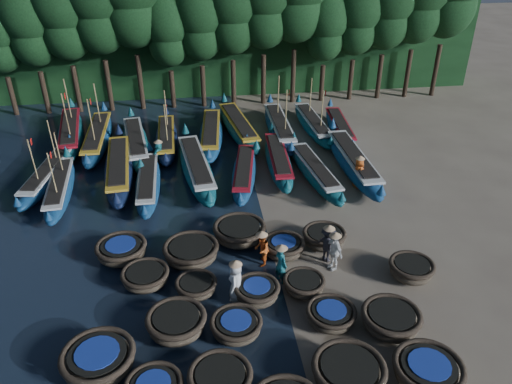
{
  "coord_description": "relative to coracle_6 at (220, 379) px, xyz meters",
  "views": [
    {
      "loc": [
        -3.11,
        -16.76,
        13.48
      ],
      "look_at": [
        -0.31,
        4.08,
        1.3
      ],
      "focal_mm": 35.0,
      "sensor_mm": 36.0,
      "label": 1
    }
  ],
  "objects": [
    {
      "name": "ground",
      "position": [
        2.81,
        6.04,
        -0.45
      ],
      "size": [
        120.0,
        120.0,
        0.0
      ],
      "primitive_type": "plane",
      "color": "#7D715B",
      "rests_on": "ground"
    },
    {
      "name": "foliage_wall",
      "position": [
        2.81,
        29.54,
        4.55
      ],
      "size": [
        40.0,
        3.0,
        10.0
      ],
      "primitive_type": "cube",
      "color": "black",
      "rests_on": "ground"
    },
    {
      "name": "coracle_6",
      "position": [
        0.0,
        0.0,
        0.0
      ],
      "size": [
        2.43,
        2.43,
        0.78
      ],
      "rotation": [
        0.0,
        0.0,
        -0.32
      ],
      "color": "brown",
      "rests_on": "ground"
    },
    {
      "name": "coracle_8",
      "position": [
        4.09,
        -0.32,
        0.04
      ],
      "size": [
        2.86,
        2.86,
        0.85
      ],
      "rotation": [
        0.0,
        0.0,
        -0.34
      ],
      "color": "brown",
      "rests_on": "ground"
    },
    {
      "name": "coracle_9",
      "position": [
        6.65,
        -0.56,
        0.0
      ],
      "size": [
        2.33,
        2.33,
        0.78
      ],
      "rotation": [
        0.0,
        0.0,
        -0.0
      ],
      "color": "brown",
      "rests_on": "ground"
    },
    {
      "name": "coracle_10",
      "position": [
        -3.92,
        1.3,
        0.03
      ],
      "size": [
        2.49,
        2.49,
        0.82
      ],
      "rotation": [
        0.0,
        0.0,
        0.05
      ],
      "color": "brown",
      "rests_on": "ground"
    },
    {
      "name": "coracle_11",
      "position": [
        -1.38,
        2.63,
        0.03
      ],
      "size": [
        2.22,
        2.22,
        0.84
      ],
      "rotation": [
        0.0,
        0.0,
        0.1
      ],
      "color": "brown",
      "rests_on": "ground"
    },
    {
      "name": "coracle_12",
      "position": [
        0.73,
        2.28,
        -0.05
      ],
      "size": [
        2.29,
        2.29,
        0.69
      ],
      "rotation": [
        0.0,
        0.0,
        0.38
      ],
      "color": "brown",
      "rests_on": "ground"
    },
    {
      "name": "coracle_13",
      "position": [
        4.25,
        2.4,
        -0.08
      ],
      "size": [
        2.11,
        2.11,
        0.64
      ],
      "rotation": [
        0.0,
        0.0,
        0.23
      ],
      "color": "brown",
      "rests_on": "ground"
    },
    {
      "name": "coracle_14",
      "position": [
        6.29,
        1.77,
        0.03
      ],
      "size": [
        2.65,
        2.65,
        0.83
      ],
      "rotation": [
        0.0,
        0.0,
        -0.4
      ],
      "color": "brown",
      "rests_on": "ground"
    },
    {
      "name": "coracle_15",
      "position": [
        -2.65,
        5.48,
        -0.05
      ],
      "size": [
        2.21,
        2.21,
        0.69
      ],
      "rotation": [
        0.0,
        0.0,
        0.25
      ],
      "color": "brown",
      "rests_on": "ground"
    },
    {
      "name": "coracle_16",
      "position": [
        -0.62,
        4.66,
        -0.08
      ],
      "size": [
        1.75,
        1.75,
        0.63
      ],
      "rotation": [
        0.0,
        0.0,
        -0.15
      ],
      "color": "brown",
      "rests_on": "ground"
    },
    {
      "name": "coracle_17",
      "position": [
        1.71,
        3.96,
        -0.02
      ],
      "size": [
        1.83,
        1.83,
        0.74
      ],
      "rotation": [
        0.0,
        0.0,
        -0.08
      ],
      "color": "brown",
      "rests_on": "ground"
    },
    {
      "name": "coracle_18",
      "position": [
        3.62,
        4.17,
        -0.06
      ],
      "size": [
        1.87,
        1.87,
        0.68
      ],
      "rotation": [
        0.0,
        0.0,
        -0.24
      ],
      "color": "brown",
      "rests_on": "ground"
    },
    {
      "name": "coracle_19",
      "position": [
        8.21,
        4.46,
        -0.01
      ],
      "size": [
        1.9,
        1.9,
        0.76
      ],
      "rotation": [
        0.0,
        0.0,
        -0.08
      ],
      "color": "brown",
      "rests_on": "ground"
    },
    {
      "name": "coracle_20",
      "position": [
        -3.77,
        7.37,
        -0.0
      ],
      "size": [
        2.55,
        2.55,
        0.77
      ],
      "rotation": [
        0.0,
        0.0,
        -0.27
      ],
      "color": "brown",
      "rests_on": "ground"
    },
    {
      "name": "coracle_21",
      "position": [
        -0.77,
        6.8,
        0.03
      ],
      "size": [
        2.99,
        2.99,
        0.84
      ],
      "rotation": [
        0.0,
        0.0,
        -0.43
      ],
      "color": "brown",
      "rests_on": "ground"
    },
    {
      "name": "coracle_22",
      "position": [
        1.46,
        8.03,
        0.04
      ],
      "size": [
        2.83,
        2.83,
        0.85
      ],
      "rotation": [
        0.0,
        0.0,
        0.3
      ],
      "color": "brown",
      "rests_on": "ground"
    },
    {
      "name": "coracle_23",
      "position": [
        3.25,
        6.67,
        -0.01
      ],
      "size": [
        2.24,
        2.24,
        0.76
      ],
      "rotation": [
        0.0,
        0.0,
        0.37
      ],
      "color": "brown",
      "rests_on": "ground"
    },
    {
      "name": "coracle_24",
      "position": [
        5.21,
        7.14,
        -0.01
      ],
      "size": [
        2.07,
        2.07,
        0.76
      ],
      "rotation": [
        0.0,
        0.0,
        -0.14
      ],
      "color": "brown",
      "rests_on": "ground"
    },
    {
      "name": "long_boat_0",
      "position": [
        -8.45,
        14.9,
        0.08
      ],
      "size": [
        2.53,
        7.67,
        3.3
      ],
      "rotation": [
        0.0,
        0.0,
        -0.16
      ],
      "color": "navy",
      "rests_on": "ground"
    },
    {
      "name": "long_boat_1",
      "position": [
        -7.53,
        13.35,
        0.06
      ],
      "size": [
        1.87,
        7.48,
        3.19
      ],
      "rotation": [
        0.0,
        0.0,
        0.08
      ],
      "color": "navy",
      "rests_on": "ground"
    },
    {
      "name": "long_boat_2",
      "position": [
        -4.63,
        15.0,
        0.16
      ],
      "size": [
        2.33,
        8.99,
        1.59
      ],
      "rotation": [
        0.0,
        0.0,
        0.09
      ],
      "color": "#0E2036",
      "rests_on": "ground"
    },
    {
      "name": "long_boat_3",
      "position": [
        -2.94,
        13.31,
        0.05
      ],
      "size": [
        1.41,
        7.47,
        1.31
      ],
      "rotation": [
        0.0,
        0.0,
        0.01
      ],
      "color": "navy",
      "rests_on": "ground"
    },
    {
      "name": "long_boat_4",
      "position": [
        -0.31,
        14.56,
        0.16
      ],
      "size": [
        2.66,
        8.91,
        1.58
      ],
      "rotation": [
        0.0,
        0.0,
        0.13
      ],
      "color": "#0F4455",
      "rests_on": "ground"
    },
    {
      "name": "long_boat_5",
      "position": [
        2.33,
        13.81,
        0.05
      ],
      "size": [
        2.47,
        7.3,
        1.3
      ],
      "rotation": [
        0.0,
        0.0,
        -0.17
      ],
      "color": "navy",
      "rests_on": "ground"
    },
    {
      "name": "long_boat_6",
      "position": [
        4.47,
        14.99,
        0.08
      ],
      "size": [
        1.77,
        7.88,
        1.39
      ],
      "rotation": [
        0.0,
        0.0,
        -0.05
      ],
      "color": "#0F4455",
      "rests_on": "ground"
    },
    {
      "name": "long_boat_7",
      "position": [
        6.25,
        13.32,
        0.08
      ],
      "size": [
        2.3,
        7.79,
        1.38
      ],
      "rotation": [
        0.0,
        0.0,
        0.12
      ],
      "color": "#0F4455",
      "rests_on": "ground"
    },
    {
      "name": "long_boat_8",
      "position": [
        8.67,
        14.04,
        0.17
      ],
      "size": [
        1.73,
        9.16,
        1.61
      ],
      "rotation": [
        0.0,
        0.0,
        0.01
      ],
      "color": "navy",
      "rests_on": "ground"
    },
    {
      "name": "long_boat_9",
      "position": [
        -8.26,
        20.55,
        0.16
      ],
      "size": [
        2.83,
        8.86,
        3.8
      ],
      "rotation": [
        0.0,
        0.0,
        0.15
      ],
      "color": "#0F4455",
      "rests_on": "ground"
    },
    {
      "name": "long_boat_10",
      "position": [
        -6.43,
        19.54,
        0.15
      ],
      "size": [
        1.65,
        8.79,
        3.73
      ],
      "rotation": [
        0.0,
        0.0,
        0.01
      ],
      "color": "navy",
      "rests_on": "ground"
    },
    {
      "name": "long_boat_11",
      "position": [
        -3.94,
        18.46,
        0.13
      ],
      "size": [
        2.67,
        8.45,
        1.5
      ],
      "rotation": [
        0.0,
        0.0,
        0.15
      ],
      "color": "#0F4455",
      "rests_on": "ground"
    },
    {
      "name": "long_boat_12",
      "position": [
        -2.07,
        18.97,
        0.08
      ],
      "size": [
        1.51,
        7.85,
        3.33
      ],
      "rotation": [
        0.0,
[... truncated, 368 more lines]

